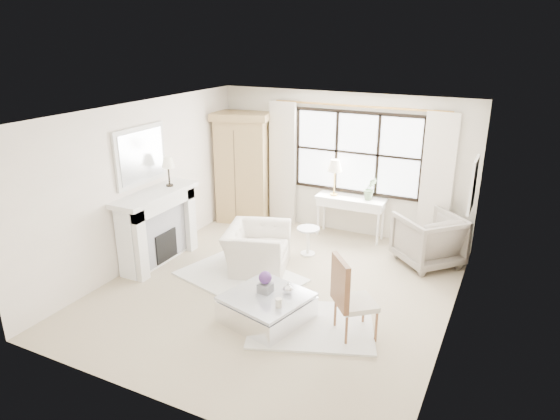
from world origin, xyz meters
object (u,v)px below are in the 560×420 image
(console_table, at_px, (350,217))
(coffee_table, at_px, (267,308))
(armoire, at_px, (243,167))
(club_armchair, at_px, (257,249))

(console_table, relative_size, coffee_table, 1.07)
(console_table, bearing_deg, armoire, -178.85)
(club_armchair, xyz_separation_m, coffee_table, (0.88, -1.32, -0.18))
(armoire, distance_m, coffee_table, 4.03)
(armoire, bearing_deg, console_table, -12.63)
(console_table, distance_m, club_armchair, 2.20)
(coffee_table, bearing_deg, club_armchair, 138.15)
(club_armchair, relative_size, coffee_table, 0.91)
(armoire, relative_size, console_table, 1.71)
(armoire, height_order, console_table, armoire)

